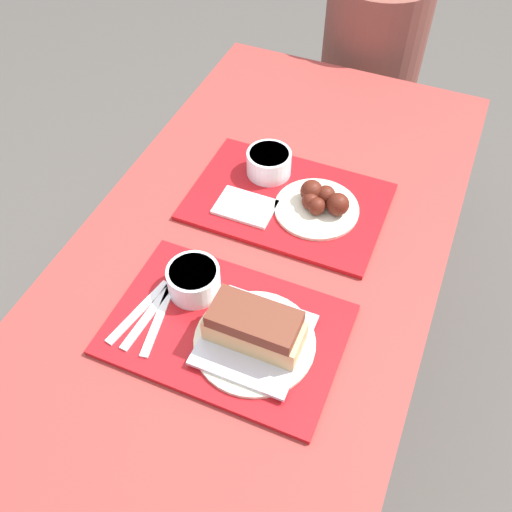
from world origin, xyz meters
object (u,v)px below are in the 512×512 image
at_px(tray_near, 226,329).
at_px(wings_plate_far, 320,202).
at_px(tray_far, 287,202).
at_px(person_seated_across, 373,43).
at_px(brisket_sandwich_plate, 255,333).
at_px(bowl_coleslaw_far, 269,162).
at_px(bowl_coleslaw_near, 194,279).

relative_size(tray_near, wings_plate_far, 2.32).
bearing_deg(tray_far, wings_plate_far, -0.20).
bearing_deg(person_seated_across, tray_far, -89.02).
relative_size(tray_far, brisket_sandwich_plate, 1.94).
distance_m(brisket_sandwich_plate, wings_plate_far, 0.38).
distance_m(tray_near, person_seated_across, 1.18).
distance_m(tray_far, bowl_coleslaw_far, 0.11).
xyz_separation_m(tray_near, wings_plate_far, (0.06, 0.37, 0.03)).
xyz_separation_m(bowl_coleslaw_far, wings_plate_far, (0.15, -0.07, -0.01)).
height_order(wings_plate_far, person_seated_across, person_seated_across).
distance_m(brisket_sandwich_plate, person_seated_across, 1.20).
relative_size(tray_far, bowl_coleslaw_near, 4.19).
height_order(bowl_coleslaw_near, bowl_coleslaw_far, same).
xyz_separation_m(bowl_coleslaw_near, person_seated_across, (0.07, 1.12, -0.08)).
bearing_deg(tray_near, tray_far, 92.39).
relative_size(tray_near, brisket_sandwich_plate, 1.94).
distance_m(tray_near, bowl_coleslaw_far, 0.45).
bearing_deg(bowl_coleslaw_far, tray_near, -78.41).
relative_size(tray_far, person_seated_across, 0.62).
bearing_deg(tray_far, person_seated_across, 90.98).
distance_m(tray_far, wings_plate_far, 0.08).
bearing_deg(tray_far, brisket_sandwich_plate, -78.35).
bearing_deg(brisket_sandwich_plate, tray_near, 171.30).
height_order(tray_near, tray_far, same).
height_order(bowl_coleslaw_far, wings_plate_far, same).
bearing_deg(bowl_coleslaw_near, tray_far, 75.42).
bearing_deg(bowl_coleslaw_far, bowl_coleslaw_near, -90.92).
bearing_deg(tray_far, bowl_coleslaw_near, -104.58).
distance_m(tray_far, brisket_sandwich_plate, 0.39).
xyz_separation_m(tray_near, bowl_coleslaw_far, (-0.09, 0.44, 0.04)).
xyz_separation_m(tray_near, brisket_sandwich_plate, (0.06, -0.01, 0.04)).
distance_m(brisket_sandwich_plate, bowl_coleslaw_far, 0.47).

